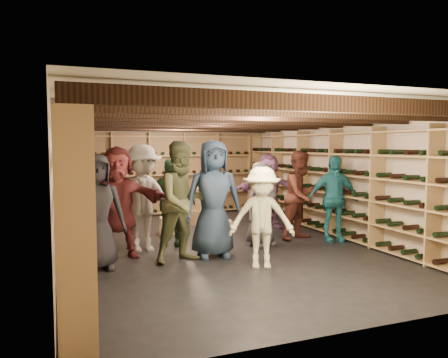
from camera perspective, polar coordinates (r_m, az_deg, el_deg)
ground at (r=8.11m, az=-1.04°, el=-8.57°), size 8.00×8.00×0.00m
walls at (r=7.93m, az=-1.05°, el=-0.09°), size 5.52×8.02×2.40m
ceiling at (r=7.92m, az=-1.06°, el=8.59°), size 5.50×8.00×0.01m
ceiling_joists at (r=7.92m, az=-1.06°, el=7.58°), size 5.40×7.12×0.18m
wine_rack_left at (r=7.47m, az=-19.93°, el=-1.60°), size 0.32×7.50×2.15m
wine_rack_right at (r=9.14m, az=14.28°, el=-0.41°), size 0.32×7.50×2.15m
wine_rack_back at (r=11.60m, az=-7.53°, el=0.68°), size 4.70×0.30×2.15m
crate_stack_left at (r=10.07m, az=-2.69°, el=-3.57°), size 0.59×0.51×0.85m
crate_stack_right at (r=9.15m, az=-6.77°, el=-6.02°), size 0.56×0.43×0.34m
crate_loose at (r=9.64m, az=-0.48°, el=-5.97°), size 0.57×0.45×0.17m
person_0 at (r=6.64m, az=-16.35°, el=-4.12°), size 0.89×0.62×1.71m
person_2 at (r=6.83m, az=-5.32°, el=-2.99°), size 1.06×0.91×1.89m
person_3 at (r=6.53m, az=4.95°, el=-5.03°), size 1.11×0.88×1.51m
person_4 at (r=8.53m, az=14.08°, el=-2.49°), size 1.02×0.61×1.63m
person_5 at (r=7.25m, az=-13.70°, el=-2.97°), size 1.74×0.75×1.82m
person_6 at (r=7.10m, az=-1.40°, el=-2.59°), size 1.01×0.73×1.91m
person_7 at (r=8.49m, az=4.80°, el=-2.87°), size 0.62×0.49×1.50m
person_8 at (r=8.56m, az=10.06°, el=-2.09°), size 1.00×0.89×1.72m
person_9 at (r=7.62m, az=-10.61°, el=-2.48°), size 1.23×0.77×1.84m
person_10 at (r=7.98m, az=-7.13°, el=-3.02°), size 1.00×0.62×1.59m
person_11 at (r=9.65m, az=5.82°, el=-1.57°), size 1.60×0.94×1.64m
person_12 at (r=7.94m, az=4.99°, el=-3.32°), size 0.84×0.65×1.51m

